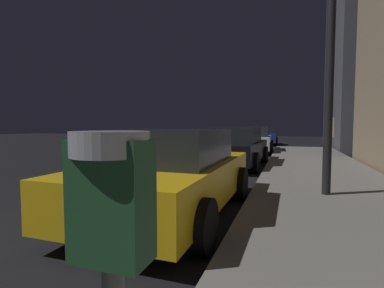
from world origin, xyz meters
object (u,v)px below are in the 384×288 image
object	(u,v)px
car_yellow_cab	(171,172)
car_black	(235,147)
car_white	(253,139)
street_lamp	(332,2)
parking_meter	(113,261)
car_blue	(263,136)

from	to	relation	value
car_yellow_cab	car_black	distance (m)	5.99
car_yellow_cab	car_white	bearing A→B (deg)	90.00
car_yellow_cab	street_lamp	size ratio (longest dim) A/B	0.75
car_yellow_cab	car_white	distance (m)	11.65
car_yellow_cab	parking_meter	bearing A→B (deg)	-69.14
car_yellow_cab	car_black	xyz separation A→B (m)	(0.00, 5.99, 0.01)
car_blue	street_lamp	world-z (taller)	street_lamp
parking_meter	car_black	distance (m)	9.93
car_black	car_white	world-z (taller)	same
car_white	street_lamp	world-z (taller)	street_lamp
car_yellow_cab	car_white	world-z (taller)	same
car_blue	car_white	bearing A→B (deg)	-90.01
street_lamp	parking_meter	bearing A→B (deg)	-101.56
parking_meter	car_yellow_cab	bearing A→B (deg)	110.86
car_black	street_lamp	bearing A→B (deg)	-59.15
car_black	street_lamp	size ratio (longest dim) A/B	0.78
car_white	car_black	bearing A→B (deg)	-90.00
car_black	street_lamp	xyz separation A→B (m)	(2.58, -4.32, 3.10)
parking_meter	street_lamp	distance (m)	6.20
car_yellow_cab	car_blue	distance (m)	18.13
car_yellow_cab	car_black	bearing A→B (deg)	90.00
car_blue	car_yellow_cab	bearing A→B (deg)	-90.01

